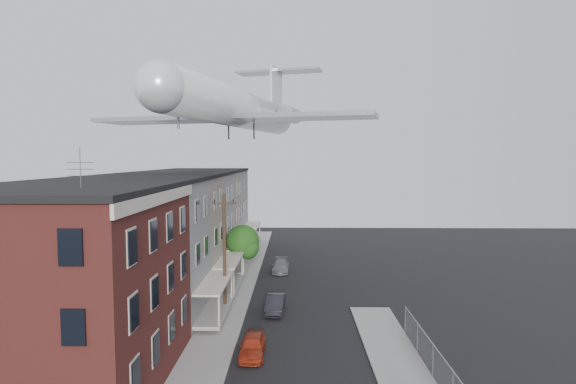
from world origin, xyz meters
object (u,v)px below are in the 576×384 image
(car_near, at_px, (253,345))
(car_mid, at_px, (275,304))
(utility_pole, at_px, (224,252))
(car_far, at_px, (281,266))
(airplane, at_px, (239,109))
(street_tree, at_px, (244,243))

(car_near, xyz_separation_m, car_mid, (1.00, 7.58, 0.02))
(utility_pole, relative_size, car_far, 2.21)
(car_near, distance_m, airplane, 21.43)
(airplane, bearing_deg, car_near, -80.37)
(car_far, height_order, airplane, airplane)
(street_tree, xyz_separation_m, car_mid, (3.47, -9.72, -2.82))
(utility_pole, distance_m, street_tree, 10.00)
(car_near, bearing_deg, car_far, 87.43)
(utility_pole, bearing_deg, car_mid, 3.02)
(utility_pole, distance_m, car_near, 8.88)
(street_tree, distance_m, airplane, 12.90)
(utility_pole, height_order, car_near, utility_pole)
(utility_pole, height_order, street_tree, utility_pole)
(car_far, bearing_deg, utility_pole, -106.62)
(car_near, relative_size, airplane, 0.13)
(car_near, distance_m, car_mid, 7.65)
(utility_pole, xyz_separation_m, car_far, (3.80, 12.45, -4.08))
(utility_pole, height_order, airplane, airplane)
(car_mid, relative_size, airplane, 0.13)
(car_mid, bearing_deg, utility_pole, -174.15)
(utility_pole, xyz_separation_m, car_near, (2.80, -7.38, -4.07))
(street_tree, bearing_deg, car_far, 36.05)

